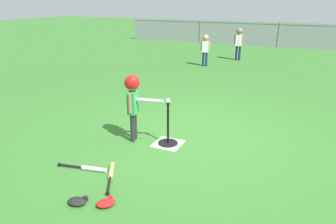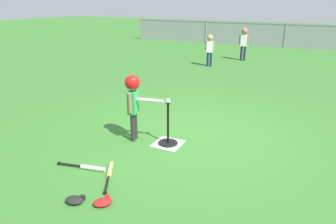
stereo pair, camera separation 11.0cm
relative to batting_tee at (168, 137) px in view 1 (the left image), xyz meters
name	(u,v)px [view 1 (the left image)]	position (x,y,z in m)	size (l,w,h in m)	color
ground_plane	(193,136)	(0.27, 0.46, -0.11)	(60.00, 60.00, 0.00)	#336B28
home_plate	(168,143)	(0.00, 0.00, -0.11)	(0.44, 0.44, 0.01)	white
batting_tee	(168,137)	(0.00, 0.00, 0.00)	(0.32, 0.32, 0.70)	black
baseball_on_tee	(168,101)	(0.00, 0.00, 0.62)	(0.07, 0.07, 0.07)	white
batter_child	(133,95)	(-0.57, -0.10, 0.68)	(0.63, 0.31, 1.11)	#262626
fielder_deep_right	(239,40)	(-0.70, 7.86, 0.67)	(0.36, 0.24, 1.21)	#191E4C
fielder_near_right	(205,46)	(-1.49, 6.24, 0.59)	(0.32, 0.22, 1.09)	#191E4C
spare_bat_silver	(89,168)	(-0.63, -1.22, -0.08)	(0.72, 0.20, 0.06)	silver
spare_bat_wood	(111,173)	(-0.28, -1.20, -0.08)	(0.41, 0.66, 0.06)	#DBB266
glove_by_plate	(106,203)	(0.05, -1.77, -0.08)	(0.27, 0.27, 0.07)	#B21919
glove_near_bats	(77,201)	(-0.27, -1.88, -0.08)	(0.24, 0.20, 0.07)	black
outfield_fence	(279,34)	(0.27, 12.05, 0.50)	(16.06, 0.06, 1.15)	slate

